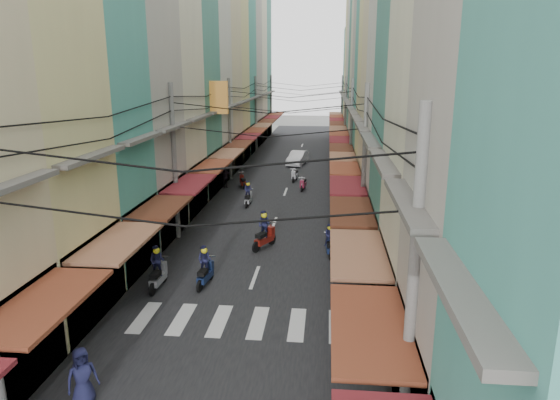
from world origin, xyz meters
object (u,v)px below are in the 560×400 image
Objects in this scene: market_umbrella at (432,247)px; white_car at (298,165)px; bicycle at (413,260)px; traffic_sign at (399,261)px.

white_car is at bearing 103.29° from market_umbrella.
bicycle is 0.61× the size of market_umbrella.
traffic_sign is (-1.61, -6.21, 2.32)m from bicycle.
traffic_sign is at bearing 145.59° from bicycle.
bicycle is at bearing 75.44° from traffic_sign.
bicycle is 6.83m from traffic_sign.
bicycle is (7.01, -24.42, 0.00)m from white_car.
bicycle is 5.09m from market_umbrella.
white_car is 31.18m from traffic_sign.
market_umbrella is (-0.16, -4.55, 2.27)m from bicycle.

